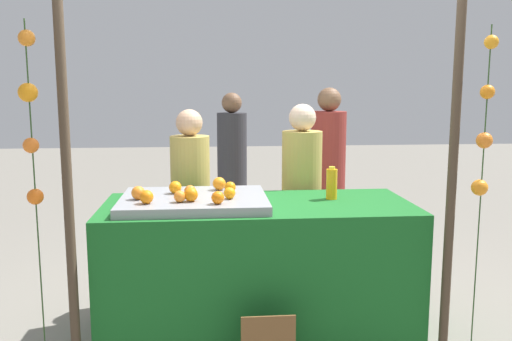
# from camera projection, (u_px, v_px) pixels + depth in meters

# --- Properties ---
(ground_plane) EXTENTS (24.00, 24.00, 0.00)m
(ground_plane) POSITION_uv_depth(u_px,v_px,m) (258.00, 335.00, 3.77)
(ground_plane) COLOR gray
(stall_counter) EXTENTS (2.07, 0.88, 0.94)m
(stall_counter) POSITION_uv_depth(u_px,v_px,m) (258.00, 271.00, 3.69)
(stall_counter) COLOR #196023
(stall_counter) RESTS_ON ground_plane
(orange_tray) EXTENTS (0.95, 0.74, 0.06)m
(orange_tray) POSITION_uv_depth(u_px,v_px,m) (194.00, 201.00, 3.56)
(orange_tray) COLOR gray
(orange_tray) RESTS_ON stall_counter
(orange_0) EXTENTS (0.08, 0.08, 0.08)m
(orange_0) POSITION_uv_depth(u_px,v_px,m) (175.00, 187.00, 3.64)
(orange_0) COLOR orange
(orange_0) RESTS_ON orange_tray
(orange_1) EXTENTS (0.08, 0.08, 0.08)m
(orange_1) POSITION_uv_depth(u_px,v_px,m) (230.00, 193.00, 3.47)
(orange_1) COLOR orange
(orange_1) RESTS_ON orange_tray
(orange_2) EXTENTS (0.09, 0.09, 0.09)m
(orange_2) POSITION_uv_depth(u_px,v_px,m) (219.00, 184.00, 3.77)
(orange_2) COLOR orange
(orange_2) RESTS_ON orange_tray
(orange_3) EXTENTS (0.08, 0.08, 0.08)m
(orange_3) POSITION_uv_depth(u_px,v_px,m) (218.00, 198.00, 3.32)
(orange_3) COLOR orange
(orange_3) RESTS_ON orange_tray
(orange_4) EXTENTS (0.09, 0.09, 0.09)m
(orange_4) POSITION_uv_depth(u_px,v_px,m) (191.00, 195.00, 3.39)
(orange_4) COLOR orange
(orange_4) RESTS_ON orange_tray
(orange_5) EXTENTS (0.08, 0.08, 0.08)m
(orange_5) POSITION_uv_depth(u_px,v_px,m) (190.00, 191.00, 3.53)
(orange_5) COLOR orange
(orange_5) RESTS_ON orange_tray
(orange_6) EXTENTS (0.07, 0.07, 0.07)m
(orange_6) POSITION_uv_depth(u_px,v_px,m) (180.00, 196.00, 3.37)
(orange_6) COLOR orange
(orange_6) RESTS_ON orange_tray
(orange_7) EXTENTS (0.09, 0.09, 0.09)m
(orange_7) POSITION_uv_depth(u_px,v_px,m) (138.00, 193.00, 3.45)
(orange_7) COLOR orange
(orange_7) RESTS_ON orange_tray
(orange_8) EXTENTS (0.08, 0.08, 0.08)m
(orange_8) POSITION_uv_depth(u_px,v_px,m) (230.00, 187.00, 3.67)
(orange_8) COLOR orange
(orange_8) RESTS_ON orange_tray
(orange_9) EXTENTS (0.09, 0.09, 0.09)m
(orange_9) POSITION_uv_depth(u_px,v_px,m) (147.00, 197.00, 3.32)
(orange_9) COLOR orange
(orange_9) RESTS_ON orange_tray
(juice_bottle) EXTENTS (0.08, 0.08, 0.23)m
(juice_bottle) POSITION_uv_depth(u_px,v_px,m) (332.00, 184.00, 3.75)
(juice_bottle) COLOR #F2A315
(juice_bottle) RESTS_ON stall_counter
(vendor_left) EXTENTS (0.31, 0.31, 1.54)m
(vendor_left) POSITION_uv_depth(u_px,v_px,m) (191.00, 213.00, 4.31)
(vendor_left) COLOR tan
(vendor_left) RESTS_ON ground_plane
(vendor_right) EXTENTS (0.32, 0.32, 1.58)m
(vendor_right) POSITION_uv_depth(u_px,v_px,m) (301.00, 210.00, 4.34)
(vendor_right) COLOR tan
(vendor_right) RESTS_ON ground_plane
(crowd_person_0) EXTENTS (0.34, 0.34, 1.71)m
(crowd_person_0) POSITION_uv_depth(u_px,v_px,m) (328.00, 181.00, 5.35)
(crowd_person_0) COLOR maroon
(crowd_person_0) RESTS_ON ground_plane
(crowd_person_1) EXTENTS (0.33, 0.33, 1.65)m
(crowd_person_1) POSITION_uv_depth(u_px,v_px,m) (232.00, 172.00, 6.06)
(crowd_person_1) COLOR #333338
(crowd_person_1) RESTS_ON ground_plane
(canopy_post_left) EXTENTS (0.06, 0.06, 2.27)m
(canopy_post_left) POSITION_uv_depth(u_px,v_px,m) (68.00, 191.00, 3.02)
(canopy_post_left) COLOR #473828
(canopy_post_left) RESTS_ON ground_plane
(canopy_post_right) EXTENTS (0.06, 0.06, 2.27)m
(canopy_post_right) POSITION_uv_depth(u_px,v_px,m) (452.00, 185.00, 3.22)
(canopy_post_right) COLOR #473828
(canopy_post_right) RESTS_ON ground_plane
(garland_strand_left) EXTENTS (0.11, 0.10, 2.07)m
(garland_strand_left) POSITION_uv_depth(u_px,v_px,m) (30.00, 119.00, 2.91)
(garland_strand_left) COLOR #2D4C23
(garland_strand_left) RESTS_ON ground_plane
(garland_strand_right) EXTENTS (0.11, 0.10, 2.07)m
(garland_strand_right) POSITION_uv_depth(u_px,v_px,m) (484.00, 132.00, 3.19)
(garland_strand_right) COLOR #2D4C23
(garland_strand_right) RESTS_ON ground_plane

